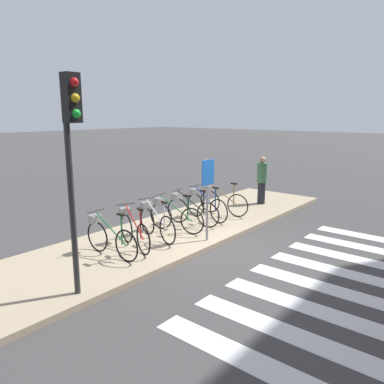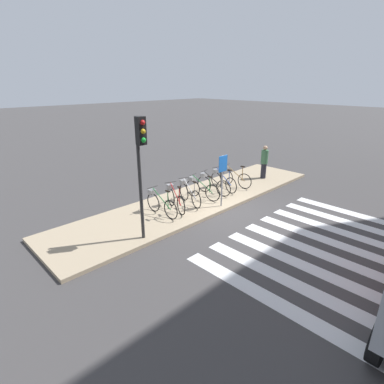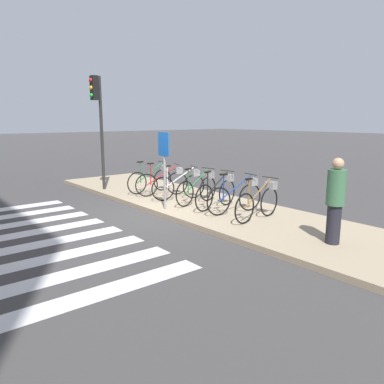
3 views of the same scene
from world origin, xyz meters
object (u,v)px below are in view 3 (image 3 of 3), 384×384
sign_post (164,157)px  parked_bicycle_0 (152,178)px  parked_bicycle_3 (199,187)px  parked_bicycle_6 (260,200)px  parked_bicycle_5 (238,195)px  traffic_light (97,109)px  parked_bicycle_1 (165,181)px  parked_bicycle_4 (218,191)px  pedestrian (335,199)px  parked_bicycle_2 (182,184)px

sign_post → parked_bicycle_0: bearing=154.3°
parked_bicycle_3 → parked_bicycle_6: same height
parked_bicycle_5 → traffic_light: 5.66m
parked_bicycle_0 → parked_bicycle_3: (2.19, 0.10, 0.00)m
parked_bicycle_1 → sign_post: (1.47, -1.04, 0.91)m
parked_bicycle_4 → parked_bicycle_3: bearing=-176.5°
traffic_light → parked_bicycle_4: bearing=15.8°
parked_bicycle_1 → pedestrian: pedestrian is taller
parked_bicycle_4 → parked_bicycle_5: same height
parked_bicycle_2 → parked_bicycle_5: size_ratio=0.98×
parked_bicycle_0 → parked_bicycle_4: size_ratio=1.01×
parked_bicycle_3 → parked_bicycle_6: bearing=0.3°
parked_bicycle_1 → parked_bicycle_2: same height
parked_bicycle_2 → parked_bicycle_3: size_ratio=0.98×
parked_bicycle_6 → pedestrian: bearing=-7.5°
parked_bicycle_3 → parked_bicycle_4: bearing=3.5°
sign_post → parked_bicycle_2: bearing=122.7°
parked_bicycle_2 → parked_bicycle_4: size_ratio=0.98×
parked_bicycle_4 → parked_bicycle_5: bearing=1.5°
parked_bicycle_1 → parked_bicycle_6: bearing=1.8°
parked_bicycle_5 → parked_bicycle_6: size_ratio=0.99×
parked_bicycle_0 → parked_bicycle_6: size_ratio=1.00×
parked_bicycle_1 → pedestrian: bearing=-1.5°
parked_bicycle_0 → traffic_light: 2.83m
pedestrian → parked_bicycle_1: bearing=178.5°
pedestrian → sign_post: bearing=-168.1°
parked_bicycle_6 → pedestrian: pedestrian is taller
parked_bicycle_0 → parked_bicycle_6: same height
parked_bicycle_0 → parked_bicycle_2: same height
parked_bicycle_0 → parked_bicycle_2: (1.47, 0.05, 0.00)m
parked_bicycle_2 → parked_bicycle_6: 2.91m
parked_bicycle_5 → sign_post: (-1.45, -1.21, 0.91)m
parked_bicycle_0 → traffic_light: size_ratio=0.46×
parked_bicycle_0 → parked_bicycle_4: same height
pedestrian → parked_bicycle_2: bearing=177.7°
parked_bicycle_0 → traffic_light: traffic_light is taller
traffic_light → sign_post: bearing=0.8°
parked_bicycle_1 → pedestrian: size_ratio=0.98×
parked_bicycle_2 → pedestrian: (4.94, -0.20, 0.40)m
parked_bicycle_2 → parked_bicycle_3: (0.72, 0.05, 0.00)m
pedestrian → parked_bicycle_5: bearing=173.5°
parked_bicycle_5 → pedestrian: pedestrian is taller
pedestrian → traffic_light: size_ratio=0.44×
sign_post → parked_bicycle_1: bearing=144.7°
parked_bicycle_5 → sign_post: sign_post is taller
parked_bicycle_4 → sign_post: 1.68m
parked_bicycle_6 → sign_post: 2.65m
parked_bicycle_1 → parked_bicycle_3: bearing=4.0°
parked_bicycle_0 → parked_bicycle_5: size_ratio=1.01×
parked_bicycle_4 → traffic_light: 5.04m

